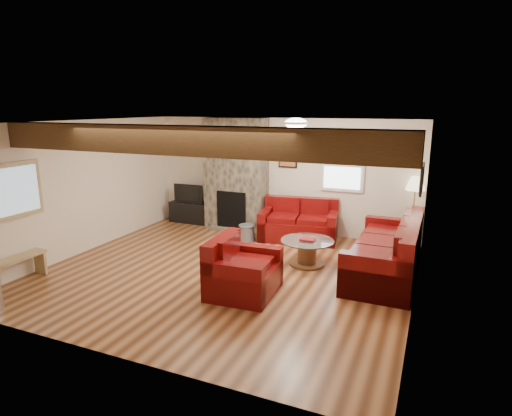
{
  "coord_description": "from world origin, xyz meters",
  "views": [
    {
      "loc": [
        3.14,
        -6.08,
        2.75
      ],
      "look_at": [
        0.38,
        0.4,
        1.06
      ],
      "focal_mm": 30.0,
      "sensor_mm": 36.0,
      "label": 1
    }
  ],
  "objects_px": {
    "floor_lamp": "(415,187)",
    "loveseat": "(299,220)",
    "coffee_table": "(307,252)",
    "television": "(190,193)",
    "sofa_three": "(385,247)",
    "armchair_red": "(244,266)",
    "tv_cabinet": "(191,212)"
  },
  "relations": [
    {
      "from": "coffee_table",
      "to": "tv_cabinet",
      "type": "xyz_separation_m",
      "value": [
        -3.41,
        1.67,
        0.02
      ]
    },
    {
      "from": "sofa_three",
      "to": "television",
      "type": "height_order",
      "value": "sofa_three"
    },
    {
      "from": "tv_cabinet",
      "to": "floor_lamp",
      "type": "height_order",
      "value": "floor_lamp"
    },
    {
      "from": "armchair_red",
      "to": "tv_cabinet",
      "type": "height_order",
      "value": "armchair_red"
    },
    {
      "from": "armchair_red",
      "to": "coffee_table",
      "type": "height_order",
      "value": "armchair_red"
    },
    {
      "from": "armchair_red",
      "to": "coffee_table",
      "type": "distance_m",
      "value": 1.61
    },
    {
      "from": "sofa_three",
      "to": "tv_cabinet",
      "type": "height_order",
      "value": "sofa_three"
    },
    {
      "from": "floor_lamp",
      "to": "loveseat",
      "type": "bearing_deg",
      "value": -171.81
    },
    {
      "from": "loveseat",
      "to": "coffee_table",
      "type": "xyz_separation_m",
      "value": [
        0.59,
        -1.37,
        -0.19
      ]
    },
    {
      "from": "armchair_red",
      "to": "coffee_table",
      "type": "relative_size",
      "value": 1.12
    },
    {
      "from": "loveseat",
      "to": "coffee_table",
      "type": "distance_m",
      "value": 1.51
    },
    {
      "from": "tv_cabinet",
      "to": "floor_lamp",
      "type": "xyz_separation_m",
      "value": [
        5.04,
        0.02,
        0.98
      ]
    },
    {
      "from": "armchair_red",
      "to": "floor_lamp",
      "type": "height_order",
      "value": "floor_lamp"
    },
    {
      "from": "tv_cabinet",
      "to": "coffee_table",
      "type": "bearing_deg",
      "value": -26.12
    },
    {
      "from": "sofa_three",
      "to": "floor_lamp",
      "type": "distance_m",
      "value": 1.8
    },
    {
      "from": "tv_cabinet",
      "to": "loveseat",
      "type": "bearing_deg",
      "value": -6.08
    },
    {
      "from": "coffee_table",
      "to": "television",
      "type": "bearing_deg",
      "value": 153.88
    },
    {
      "from": "loveseat",
      "to": "sofa_three",
      "type": "bearing_deg",
      "value": -42.94
    },
    {
      "from": "sofa_three",
      "to": "floor_lamp",
      "type": "height_order",
      "value": "floor_lamp"
    },
    {
      "from": "floor_lamp",
      "to": "armchair_red",
      "type": "bearing_deg",
      "value": -124.13
    },
    {
      "from": "coffee_table",
      "to": "floor_lamp",
      "type": "distance_m",
      "value": 2.55
    },
    {
      "from": "coffee_table",
      "to": "floor_lamp",
      "type": "height_order",
      "value": "floor_lamp"
    },
    {
      "from": "loveseat",
      "to": "coffee_table",
      "type": "bearing_deg",
      "value": -75.57
    },
    {
      "from": "sofa_three",
      "to": "coffee_table",
      "type": "xyz_separation_m",
      "value": [
        -1.31,
        -0.09,
        -0.24
      ]
    },
    {
      "from": "loveseat",
      "to": "floor_lamp",
      "type": "height_order",
      "value": "floor_lamp"
    },
    {
      "from": "loveseat",
      "to": "tv_cabinet",
      "type": "distance_m",
      "value": 2.84
    },
    {
      "from": "coffee_table",
      "to": "floor_lamp",
      "type": "xyz_separation_m",
      "value": [
        1.63,
        1.69,
        1.0
      ]
    },
    {
      "from": "sofa_three",
      "to": "floor_lamp",
      "type": "xyz_separation_m",
      "value": [
        0.32,
        1.6,
        0.75
      ]
    },
    {
      "from": "loveseat",
      "to": "television",
      "type": "relative_size",
      "value": 2.06
    },
    {
      "from": "armchair_red",
      "to": "loveseat",
      "type": "bearing_deg",
      "value": -2.07
    },
    {
      "from": "sofa_three",
      "to": "coffee_table",
      "type": "relative_size",
      "value": 2.63
    },
    {
      "from": "tv_cabinet",
      "to": "television",
      "type": "distance_m",
      "value": 0.47
    }
  ]
}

